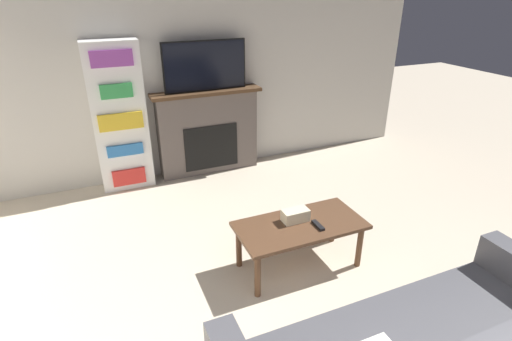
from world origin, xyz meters
TOP-DOWN VIEW (x-y plane):
  - wall_back at (0.00, 4.43)m, footprint 6.10×0.06m
  - fireplace at (0.13, 4.28)m, footprint 1.33×0.28m
  - tv at (0.13, 4.26)m, footprint 0.99×0.03m
  - coffee_table at (0.25, 2.12)m, footprint 1.06×0.52m
  - tissue_box at (0.23, 2.18)m, footprint 0.22×0.12m
  - remote_control at (0.36, 2.03)m, footprint 0.04×0.15m
  - bookshelf at (-0.89, 4.26)m, footprint 0.58×0.29m

SIDE VIEW (x-z plane):
  - coffee_table at x=0.25m, z-range 0.16..0.58m
  - remote_control at x=0.36m, z-range 0.42..0.44m
  - tissue_box at x=0.23m, z-range 0.42..0.52m
  - fireplace at x=0.13m, z-range 0.00..1.05m
  - bookshelf at x=-0.89m, z-range 0.00..1.68m
  - tv at x=0.13m, z-range 1.05..1.63m
  - wall_back at x=0.00m, z-range 0.00..2.70m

